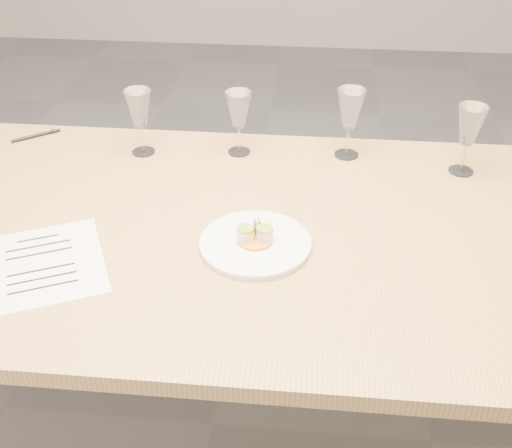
# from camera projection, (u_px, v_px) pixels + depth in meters

# --- Properties ---
(ground) EXTENTS (7.00, 7.00, 0.00)m
(ground) POSITION_uv_depth(u_px,v_px,m) (212.00, 424.00, 1.98)
(ground) COLOR slate
(ground) RESTS_ON ground
(dining_table) EXTENTS (2.40, 1.00, 0.75)m
(dining_table) POSITION_uv_depth(u_px,v_px,m) (201.00, 247.00, 1.60)
(dining_table) COLOR tan
(dining_table) RESTS_ON ground
(dinner_plate) EXTENTS (0.26, 0.26, 0.07)m
(dinner_plate) POSITION_uv_depth(u_px,v_px,m) (255.00, 243.00, 1.48)
(dinner_plate) COLOR white
(dinner_plate) RESTS_ON dining_table
(recipe_sheet) EXTENTS (0.33, 0.36, 0.00)m
(recipe_sheet) POSITION_uv_depth(u_px,v_px,m) (50.00, 263.00, 1.43)
(recipe_sheet) COLOR white
(recipe_sheet) RESTS_ON dining_table
(ballpoint_pen) EXTENTS (0.12, 0.10, 0.01)m
(ballpoint_pen) POSITION_uv_depth(u_px,v_px,m) (36.00, 136.00, 1.94)
(ballpoint_pen) COLOR black
(ballpoint_pen) RESTS_ON dining_table
(wine_glass_0) EXTENTS (0.08, 0.08, 0.19)m
(wine_glass_0) POSITION_uv_depth(u_px,v_px,m) (139.00, 110.00, 1.79)
(wine_glass_0) COLOR white
(wine_glass_0) RESTS_ON dining_table
(wine_glass_1) EXTENTS (0.07, 0.07, 0.19)m
(wine_glass_1) POSITION_uv_depth(u_px,v_px,m) (238.00, 111.00, 1.79)
(wine_glass_1) COLOR white
(wine_glass_1) RESTS_ON dining_table
(wine_glass_2) EXTENTS (0.08, 0.08, 0.20)m
(wine_glass_2) POSITION_uv_depth(u_px,v_px,m) (350.00, 110.00, 1.77)
(wine_glass_2) COLOR white
(wine_glass_2) RESTS_ON dining_table
(wine_glass_3) EXTENTS (0.08, 0.08, 0.19)m
(wine_glass_3) POSITION_uv_depth(u_px,v_px,m) (470.00, 127.00, 1.70)
(wine_glass_3) COLOR white
(wine_glass_3) RESTS_ON dining_table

